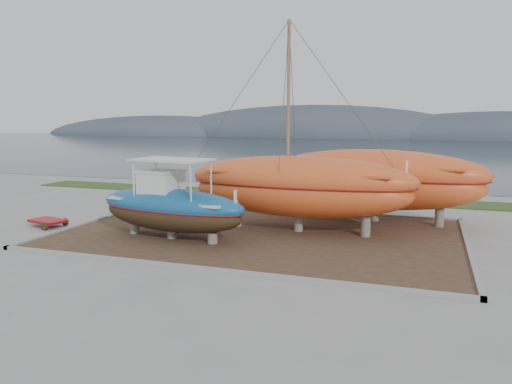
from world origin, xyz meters
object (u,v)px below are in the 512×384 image
(blue_caique, at_px, (171,199))
(white_dinghy, at_px, (147,204))
(red_trailer, at_px, (48,223))
(orange_bare_hull, at_px, (376,186))
(orange_sailboat, at_px, (300,128))

(blue_caique, distance_m, white_dinghy, 6.16)
(white_dinghy, bearing_deg, red_trailer, -104.58)
(white_dinghy, height_order, orange_bare_hull, orange_bare_hull)
(orange_bare_hull, bearing_deg, blue_caique, -133.04)
(blue_caique, relative_size, orange_bare_hull, 0.67)
(white_dinghy, relative_size, orange_bare_hull, 0.35)
(red_trailer, bearing_deg, blue_caique, 10.59)
(orange_sailboat, relative_size, red_trailer, 4.14)
(blue_caique, distance_m, orange_sailboat, 6.75)
(white_dinghy, distance_m, orange_sailboat, 10.10)
(orange_sailboat, height_order, orange_bare_hull, orange_sailboat)
(blue_caique, bearing_deg, orange_bare_hull, 47.41)
(white_dinghy, xyz_separation_m, orange_sailboat, (9.05, -1.28, 4.31))
(red_trailer, bearing_deg, orange_sailboat, 26.40)
(orange_sailboat, bearing_deg, orange_bare_hull, 49.59)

